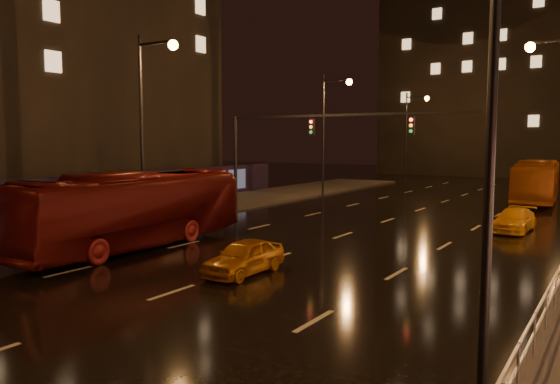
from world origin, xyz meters
name	(u,v)px	position (x,y,z in m)	size (l,w,h in m)	color
ground	(374,225)	(0.00, 20.00, 0.00)	(140.00, 140.00, 0.00)	black
sidewalk_left	(135,216)	(-13.50, 15.00, 0.07)	(7.00, 70.00, 0.15)	#38332D
hoarding_left	(53,198)	(-17.20, 12.00, 1.25)	(0.30, 46.00, 2.50)	black
traffic_signal	(296,139)	(-5.06, 20.00, 4.74)	(15.31, 0.32, 6.20)	black
streetlight_right	(454,41)	(8.92, 2.00, 6.43)	(2.64, 0.50, 10.00)	black
bus_red	(133,210)	(-6.35, 8.33, 1.66)	(2.80, 11.95, 3.33)	#63100E
bus_curb	(537,181)	(6.00, 36.95, 1.59)	(2.68, 11.45, 3.19)	#A64D10
taxi_near	(244,257)	(0.50, 7.08, 0.61)	(1.44, 3.57, 1.22)	#C77112
taxi_far	(514,220)	(6.92, 21.84, 0.58)	(1.64, 4.03, 1.17)	#F4A517
pedestrian_c	(126,208)	(-11.00, 12.08, 1.03)	(0.86, 0.56, 1.76)	black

